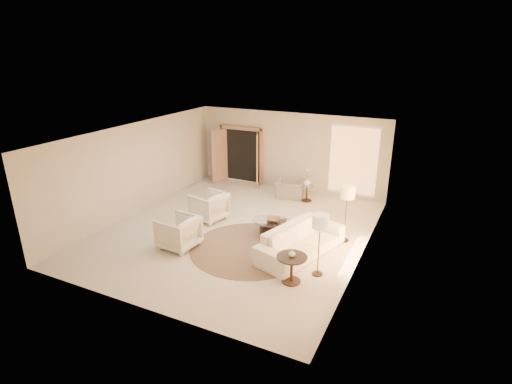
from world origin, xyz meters
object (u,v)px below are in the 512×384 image
at_px(sofa, 301,241).
at_px(floor_lamp_far, 320,224).
at_px(armchair_left, 209,205).
at_px(bowl, 273,220).
at_px(side_vase, 307,182).
at_px(armchair_right, 178,231).
at_px(side_table, 307,192).
at_px(end_vase, 292,253).
at_px(accent_chair, 290,186).
at_px(coffee_table, 273,227).
at_px(floor_lamp_near, 348,195).
at_px(end_table, 292,265).

bearing_deg(sofa, floor_lamp_far, -120.61).
bearing_deg(floor_lamp_far, armchair_left, 157.62).
xyz_separation_m(bowl, side_vase, (-0.04, 2.95, 0.18)).
bearing_deg(floor_lamp_far, armchair_right, -175.84).
bearing_deg(side_table, armchair_left, -128.29).
bearing_deg(sofa, end_vase, -152.35).
height_order(armchair_right, accent_chair, armchair_right).
xyz_separation_m(armchair_left, coffee_table, (2.20, -0.21, -0.19)).
height_order(sofa, armchair_left, armchair_left).
height_order(sofa, floor_lamp_far, floor_lamp_far).
bearing_deg(accent_chair, side_table, 161.32).
distance_m(sofa, armchair_left, 3.36).
distance_m(armchair_right, floor_lamp_far, 3.76).
relative_size(floor_lamp_near, floor_lamp_far, 1.05).
distance_m(sofa, armchair_right, 3.16).
bearing_deg(end_vase, coffee_table, 123.33).
height_order(armchair_right, coffee_table, armchair_right).
bearing_deg(armchair_left, side_vase, 154.82).
bearing_deg(sofa, floor_lamp_near, -16.37).
bearing_deg(floor_lamp_near, side_vase, 128.28).
xyz_separation_m(accent_chair, end_vase, (1.97, -4.98, 0.30)).
xyz_separation_m(end_table, floor_lamp_near, (0.56, 2.51, 0.89)).
distance_m(accent_chair, end_table, 5.35).
xyz_separation_m(armchair_right, coffee_table, (1.95, 1.67, -0.19)).
xyz_separation_m(floor_lamp_far, bowl, (-1.71, 1.40, -0.78)).
bearing_deg(armchair_left, accent_chair, 164.74).
bearing_deg(coffee_table, armchair_left, 174.48).
xyz_separation_m(floor_lamp_near, bowl, (-1.84, -0.56, -0.84)).
bearing_deg(bowl, armchair_left, 174.48).
distance_m(armchair_right, side_vase, 5.00).
bearing_deg(end_table, side_table, 105.14).
bearing_deg(side_table, armchair_right, -112.48).
bearing_deg(side_vase, end_table, -74.86).
bearing_deg(armchair_left, end_table, 71.31).
xyz_separation_m(sofa, end_vase, (0.24, -1.29, 0.34)).
height_order(accent_chair, side_vase, accent_chair).
height_order(bowl, side_vase, side_vase).
height_order(coffee_table, side_table, side_table).
distance_m(armchair_left, floor_lamp_far, 4.31).
distance_m(side_table, end_vase, 5.09).
bearing_deg(armchair_left, side_table, 154.82).
bearing_deg(end_vase, floor_lamp_near, 77.42).
bearing_deg(side_vase, side_table, 90.00).
bearing_deg(sofa, coffee_table, 74.46).
xyz_separation_m(floor_lamp_near, floor_lamp_far, (-0.13, -1.96, -0.06)).
relative_size(armchair_left, coffee_table, 0.68).
height_order(sofa, bowl, sofa).
distance_m(bowl, side_vase, 2.96).
bearing_deg(accent_chair, floor_lamp_near, 123.96).
relative_size(coffee_table, end_vase, 8.70).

